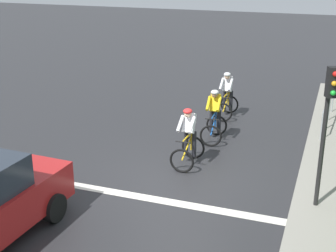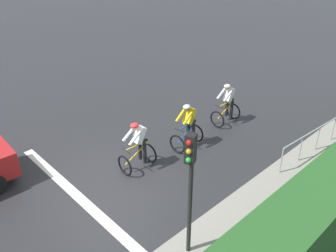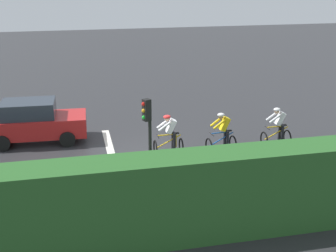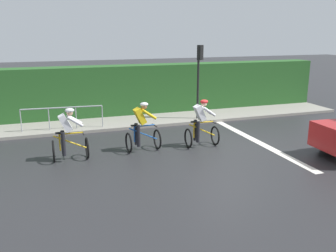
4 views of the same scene
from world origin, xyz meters
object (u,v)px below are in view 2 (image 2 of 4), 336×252
(traffic_light_near_crossing, at_px, (190,180))
(pedestrian_railing_kerbside, at_px, (311,138))
(cyclist_second, at_px, (188,127))
(cyclist_lead, at_px, (227,104))
(cyclist_mid, at_px, (138,147))

(traffic_light_near_crossing, relative_size, pedestrian_railing_kerbside, 1.06)
(cyclist_second, distance_m, traffic_light_near_crossing, 5.03)
(cyclist_lead, xyz_separation_m, pedestrian_railing_kerbside, (3.45, -0.00, -0.02))
(cyclist_second, xyz_separation_m, cyclist_mid, (-0.19, -2.07, 0.00))
(cyclist_second, bearing_deg, traffic_light_near_crossing, -46.33)
(cyclist_second, bearing_deg, cyclist_mid, -95.25)
(cyclist_lead, distance_m, pedestrian_railing_kerbside, 3.45)
(cyclist_second, distance_m, pedestrian_railing_kerbside, 4.05)
(cyclist_mid, bearing_deg, cyclist_second, 84.75)
(cyclist_mid, relative_size, traffic_light_near_crossing, 0.50)
(cyclist_mid, xyz_separation_m, pedestrian_railing_kerbside, (3.46, 4.46, -0.02))
(cyclist_lead, height_order, traffic_light_near_crossing, traffic_light_near_crossing)
(cyclist_mid, height_order, pedestrian_railing_kerbside, cyclist_mid)
(traffic_light_near_crossing, xyz_separation_m, pedestrian_railing_kerbside, (-0.06, 5.88, -1.45))
(pedestrian_railing_kerbside, bearing_deg, cyclist_mid, -127.84)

